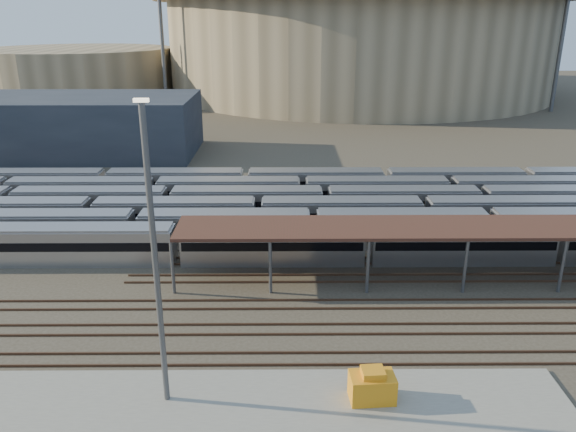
# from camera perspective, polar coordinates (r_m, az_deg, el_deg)

# --- Properties ---
(ground) EXTENTS (420.00, 420.00, 0.00)m
(ground) POSITION_cam_1_polar(r_m,az_deg,el_deg) (49.35, -2.48, -8.49)
(ground) COLOR #383026
(ground) RESTS_ON ground
(apron) EXTENTS (50.00, 9.00, 0.20)m
(apron) POSITION_cam_1_polar(r_m,az_deg,el_deg) (37.37, -11.45, -19.20)
(apron) COLOR gray
(apron) RESTS_ON ground
(subway_trains) EXTENTS (127.49, 23.90, 3.60)m
(subway_trains) POSITION_cam_1_polar(r_m,az_deg,el_deg) (65.59, -1.59, 0.59)
(subway_trains) COLOR #A4A3A8
(subway_trains) RESTS_ON ground
(inspection_shed) EXTENTS (60.30, 6.00, 5.30)m
(inspection_shed) POSITION_cam_1_polar(r_m,az_deg,el_deg) (54.73, 21.28, -1.24)
(inspection_shed) COLOR #515256
(inspection_shed) RESTS_ON ground
(empty_tracks) EXTENTS (170.00, 9.62, 0.18)m
(empty_tracks) POSITION_cam_1_polar(r_m,az_deg,el_deg) (44.97, -2.70, -11.41)
(empty_tracks) COLOR #4C3323
(empty_tracks) RESTS_ON ground
(stadium) EXTENTS (124.00, 124.00, 32.50)m
(stadium) POSITION_cam_1_polar(r_m,az_deg,el_deg) (185.01, 7.13, 17.53)
(stadium) COLOR gray
(stadium) RESTS_ON ground
(secondary_arena) EXTENTS (56.00, 56.00, 14.00)m
(secondary_arena) POSITION_cam_1_polar(r_m,az_deg,el_deg) (184.84, -20.53, 13.52)
(secondary_arena) COLOR gray
(secondary_arena) RESTS_ON ground
(service_building) EXTENTS (42.00, 20.00, 10.00)m
(service_building) POSITION_cam_1_polar(r_m,az_deg,el_deg) (106.68, -20.83, 8.61)
(service_building) COLOR #1E232D
(service_building) RESTS_ON ground
(floodlight_0) EXTENTS (4.00, 1.00, 38.40)m
(floodlight_0) POSITION_cam_1_polar(r_m,az_deg,el_deg) (156.71, -12.77, 18.35)
(floodlight_0) COLOR #515256
(floodlight_0) RESTS_ON ground
(floodlight_2) EXTENTS (4.00, 1.00, 38.40)m
(floodlight_2) POSITION_cam_1_polar(r_m,az_deg,el_deg) (158.83, 26.24, 16.91)
(floodlight_2) COLOR #515256
(floodlight_2) RESTS_ON ground
(floodlight_3) EXTENTS (4.00, 1.00, 38.40)m
(floodlight_3) POSITION_cam_1_polar(r_m,az_deg,el_deg) (203.79, -3.94, 19.00)
(floodlight_3) COLOR #515256
(floodlight_3) RESTS_ON ground
(yard_light_pole) EXTENTS (0.81, 0.36, 19.02)m
(yard_light_pole) POSITION_cam_1_polar(r_m,az_deg,el_deg) (33.68, -13.33, -4.55)
(yard_light_pole) COLOR #515256
(yard_light_pole) RESTS_ON apron
(yellow_equipment) EXTENTS (2.96, 1.97, 1.77)m
(yellow_equipment) POSITION_cam_1_polar(r_m,az_deg,el_deg) (37.58, 8.54, -16.83)
(yellow_equipment) COLOR orange
(yellow_equipment) RESTS_ON apron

